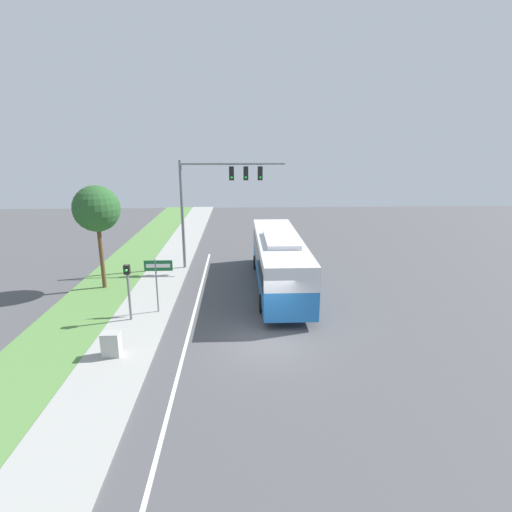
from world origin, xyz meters
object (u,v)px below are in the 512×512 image
Objects in this scene: street_sign at (158,275)px; utility_cabinet at (111,344)px; signal_gantry at (216,190)px; pedestrian_signal at (128,283)px; bus at (279,258)px.

utility_cabinet is at bearing -103.99° from street_sign.
signal_gantry is 10.09m from pedestrian_signal.
pedestrian_signal is at bearing -142.79° from street_sign.
bus reaches higher than street_sign.
street_sign reaches higher than utility_cabinet.
utility_cabinet is at bearing -87.88° from pedestrian_signal.
signal_gantry is at bearing 66.25° from pedestrian_signal.
signal_gantry is 13.59m from utility_cabinet.
signal_gantry is 2.57× the size of pedestrian_signal.
utility_cabinet is (-3.68, -12.16, -4.85)m from signal_gantry.
utility_cabinet is at bearing -132.87° from bus.
pedestrian_signal is 1.00× the size of street_sign.
bus is at bearing 47.13° from utility_cabinet.
bus is 11.21m from utility_cabinet.
pedestrian_signal reaches higher than utility_cabinet.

